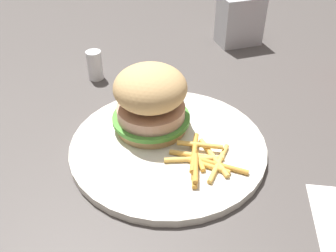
{
  "coord_description": "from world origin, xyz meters",
  "views": [
    {
      "loc": [
        -0.05,
        -0.44,
        0.35
      ],
      "look_at": [
        -0.02,
        -0.02,
        0.04
      ],
      "focal_mm": 39.88,
      "sensor_mm": 36.0,
      "label": 1
    }
  ],
  "objects_px": {
    "fries_pile": "(203,159)",
    "napkin_dispenser": "(240,20)",
    "plate": "(168,146)",
    "sandwich": "(151,99)",
    "salt_shaker": "(95,65)"
  },
  "relations": [
    {
      "from": "plate",
      "to": "salt_shaker",
      "type": "distance_m",
      "value": 0.25
    },
    {
      "from": "fries_pile",
      "to": "napkin_dispenser",
      "type": "height_order",
      "value": "napkin_dispenser"
    },
    {
      "from": "plate",
      "to": "sandwich",
      "type": "relative_size",
      "value": 2.42
    },
    {
      "from": "plate",
      "to": "sandwich",
      "type": "xyz_separation_m",
      "value": [
        -0.02,
        0.04,
        0.06
      ]
    },
    {
      "from": "fries_pile",
      "to": "napkin_dispenser",
      "type": "bearing_deg",
      "value": 70.71
    },
    {
      "from": "sandwich",
      "to": "fries_pile",
      "type": "distance_m",
      "value": 0.12
    },
    {
      "from": "sandwich",
      "to": "salt_shaker",
      "type": "xyz_separation_m",
      "value": [
        -0.1,
        0.18,
        -0.03
      ]
    },
    {
      "from": "sandwich",
      "to": "napkin_dispenser",
      "type": "bearing_deg",
      "value": 56.79
    },
    {
      "from": "plate",
      "to": "fries_pile",
      "type": "distance_m",
      "value": 0.06
    },
    {
      "from": "fries_pile",
      "to": "salt_shaker",
      "type": "xyz_separation_m",
      "value": [
        -0.16,
        0.26,
        0.01
      ]
    },
    {
      "from": "salt_shaker",
      "to": "napkin_dispenser",
      "type": "bearing_deg",
      "value": 24.29
    },
    {
      "from": "plate",
      "to": "fries_pile",
      "type": "height_order",
      "value": "fries_pile"
    },
    {
      "from": "fries_pile",
      "to": "napkin_dispenser",
      "type": "relative_size",
      "value": 1.04
    },
    {
      "from": "napkin_dispenser",
      "to": "salt_shaker",
      "type": "distance_m",
      "value": 0.33
    },
    {
      "from": "sandwich",
      "to": "napkin_dispenser",
      "type": "relative_size",
      "value": 1.11
    }
  ]
}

